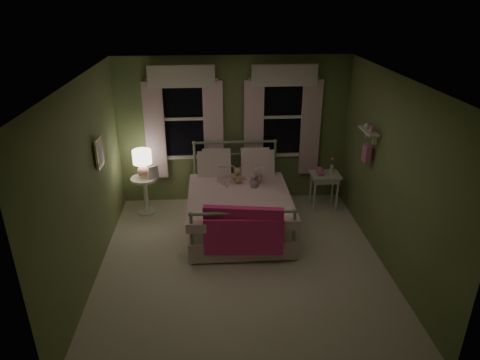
{
  "coord_description": "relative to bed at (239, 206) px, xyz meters",
  "views": [
    {
      "loc": [
        -0.38,
        -5.09,
        3.56
      ],
      "look_at": [
        0.02,
        0.66,
        1.0
      ],
      "focal_mm": 32.0,
      "sensor_mm": 36.0,
      "label": 1
    }
  ],
  "objects": [
    {
      "name": "framed_picture",
      "position": [
        -1.96,
        -0.41,
        1.12
      ],
      "size": [
        0.03,
        0.32,
        0.42
      ],
      "color": "beige",
      "rests_on": "room_shell"
    },
    {
      "name": "book_nightstand",
      "position": [
        -1.47,
        0.57,
        0.27
      ],
      "size": [
        0.23,
        0.26,
        0.02
      ],
      "primitive_type": "imported",
      "rotation": [
        0.0,
        0.0,
        0.33
      ],
      "color": "beige",
      "rests_on": "nightstand_left"
    },
    {
      "name": "window_right",
      "position": [
        0.83,
        1.02,
        1.24
      ],
      "size": [
        1.34,
        0.13,
        1.96
      ],
      "color": "black",
      "rests_on": "room_shell"
    },
    {
      "name": "nightstand_left",
      "position": [
        -1.57,
        0.65,
        0.03
      ],
      "size": [
        0.46,
        0.46,
        0.65
      ],
      "color": "white",
      "rests_on": "ground"
    },
    {
      "name": "window_left",
      "position": [
        -0.87,
        1.02,
        1.24
      ],
      "size": [
        1.34,
        0.13,
        1.96
      ],
      "color": "black",
      "rests_on": "room_shell"
    },
    {
      "name": "bud_vase",
      "position": [
        1.67,
        0.65,
        0.41
      ],
      "size": [
        0.06,
        0.06,
        0.28
      ],
      "color": "white",
      "rests_on": "nightstand_right"
    },
    {
      "name": "child_left",
      "position": [
        -0.28,
        0.42,
        0.52
      ],
      "size": [
        0.28,
        0.22,
        0.66
      ],
      "primitive_type": "imported",
      "rotation": [
        0.0,
        0.0,
        3.44
      ],
      "color": "#F7D1DD",
      "rests_on": "bed"
    },
    {
      "name": "room_shell",
      "position": [
        -0.02,
        -1.01,
        0.92
      ],
      "size": [
        4.2,
        4.2,
        4.2
      ],
      "color": "silver",
      "rests_on": "ground"
    },
    {
      "name": "book_left",
      "position": [
        -0.28,
        0.17,
        0.58
      ],
      "size": [
        0.21,
        0.13,
        0.26
      ],
      "primitive_type": "imported",
      "rotation": [
        1.22,
        0.0,
        0.07
      ],
      "color": "beige",
      "rests_on": "child_left"
    },
    {
      "name": "pink_toy",
      "position": [
        1.45,
        0.6,
        0.32
      ],
      "size": [
        0.14,
        0.19,
        0.14
      ],
      "color": "pink",
      "rests_on": "nightstand_right"
    },
    {
      "name": "nightstand_right",
      "position": [
        1.55,
        0.6,
        0.17
      ],
      "size": [
        0.5,
        0.4,
        0.64
      ],
      "color": "white",
      "rests_on": "ground"
    },
    {
      "name": "pink_throw",
      "position": [
        0.0,
        -1.03,
        0.23
      ],
      "size": [
        1.1,
        0.27,
        0.71
      ],
      "color": "#F12F82",
      "rests_on": "bed"
    },
    {
      "name": "book_right",
      "position": [
        0.28,
        0.17,
        0.54
      ],
      "size": [
        0.21,
        0.14,
        0.26
      ],
      "primitive_type": "imported",
      "rotation": [
        1.22,
        0.0,
        0.17
      ],
      "color": "beige",
      "rests_on": "child_right"
    },
    {
      "name": "wall_shelf",
      "position": [
        1.88,
        -0.31,
        1.14
      ],
      "size": [
        0.15,
        0.5,
        0.6
      ],
      "color": "white",
      "rests_on": "room_shell"
    },
    {
      "name": "bed",
      "position": [
        0.0,
        0.0,
        0.0
      ],
      "size": [
        1.58,
        2.04,
        1.18
      ],
      "color": "white",
      "rests_on": "ground"
    },
    {
      "name": "child_right",
      "position": [
        0.28,
        0.42,
        0.56
      ],
      "size": [
        0.4,
        0.33,
        0.75
      ],
      "primitive_type": "imported",
      "rotation": [
        0.0,
        0.0,
        3.02
      ],
      "color": "#F7D1DD",
      "rests_on": "bed"
    },
    {
      "name": "teddy_bear",
      "position": [
        -0.0,
        0.26,
        0.41
      ],
      "size": [
        0.22,
        0.18,
        0.3
      ],
      "color": "tan",
      "rests_on": "bed"
    },
    {
      "name": "table_lamp",
      "position": [
        -1.57,
        0.65,
        0.57
      ],
      "size": [
        0.31,
        0.31,
        0.48
      ],
      "color": "#E39786",
      "rests_on": "nightstand_left"
    }
  ]
}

